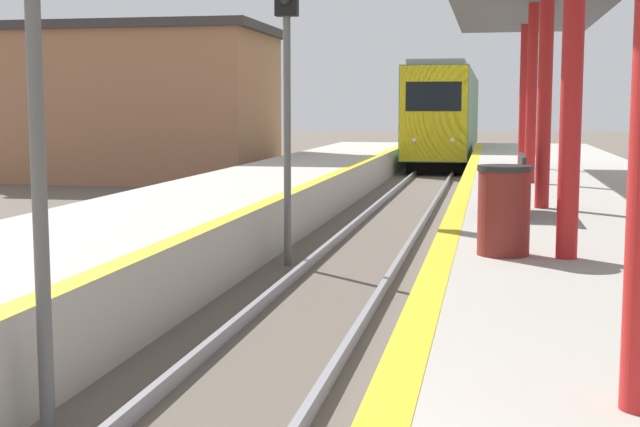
{
  "coord_description": "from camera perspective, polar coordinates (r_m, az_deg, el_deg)",
  "views": [
    {
      "loc": [
        2.18,
        -2.22,
        2.6
      ],
      "look_at": [
        -1.39,
        16.32,
        0.36
      ],
      "focal_mm": 50.0,
      "sensor_mm": 36.0,
      "label": 1
    }
  ],
  "objects": [
    {
      "name": "signal_mid",
      "position": [
        14.59,
        -2.14,
        10.08
      ],
      "size": [
        0.36,
        0.31,
        4.96
      ],
      "color": "#595959",
      "rests_on": "ground"
    },
    {
      "name": "train",
      "position": [
        45.14,
        8.18,
        6.29
      ],
      "size": [
        2.61,
        22.71,
        4.46
      ],
      "color": "black",
      "rests_on": "ground"
    },
    {
      "name": "trash_bin",
      "position": [
        10.07,
        11.68,
        0.21
      ],
      "size": [
        0.6,
        0.6,
        1.0
      ],
      "color": "maroon",
      "rests_on": "platform_right"
    },
    {
      "name": "bench",
      "position": [
        13.99,
        12.29,
        1.96
      ],
      "size": [
        0.44,
        1.79,
        0.92
      ],
      "color": "#28282D",
      "rests_on": "platform_right"
    },
    {
      "name": "station_building",
      "position": [
        33.35,
        -12.36,
        6.9
      ],
      "size": [
        10.73,
        6.34,
        5.49
      ],
      "color": "#9E6B4C",
      "rests_on": "ground"
    }
  ]
}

